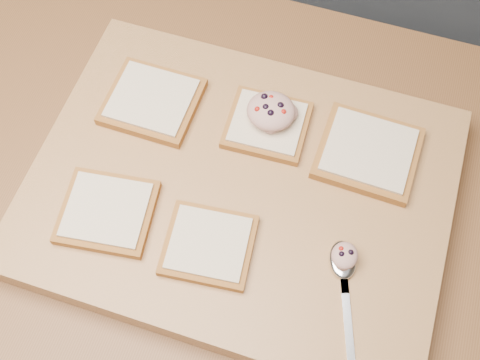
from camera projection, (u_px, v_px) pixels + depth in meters
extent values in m
plane|color=#515459|center=(240.00, 349.00, 1.63)|extent=(4.00, 4.00, 0.00)
cube|color=slate|center=(240.00, 309.00, 1.25)|extent=(1.90, 0.75, 0.84)
cube|color=brown|center=(239.00, 225.00, 0.85)|extent=(2.00, 0.80, 0.06)
cube|color=tan|center=(240.00, 191.00, 0.82)|extent=(0.55, 0.42, 0.04)
cube|color=#945B26|center=(152.00, 102.00, 0.85)|extent=(0.13, 0.12, 0.01)
cube|color=beige|center=(152.00, 98.00, 0.84)|extent=(0.11, 0.10, 0.00)
cube|color=#945B26|center=(267.00, 125.00, 0.83)|extent=(0.11, 0.10, 0.01)
cube|color=beige|center=(267.00, 122.00, 0.82)|extent=(0.10, 0.09, 0.00)
cube|color=#945B26|center=(368.00, 153.00, 0.81)|extent=(0.13, 0.12, 0.01)
cube|color=beige|center=(369.00, 150.00, 0.80)|extent=(0.12, 0.11, 0.00)
cube|color=#945B26|center=(107.00, 212.00, 0.77)|extent=(0.13, 0.12, 0.01)
cube|color=beige|center=(106.00, 210.00, 0.76)|extent=(0.11, 0.10, 0.00)
cube|color=#945B26|center=(209.00, 245.00, 0.75)|extent=(0.12, 0.11, 0.01)
cube|color=beige|center=(209.00, 243.00, 0.74)|extent=(0.10, 0.10, 0.00)
ellipsoid|color=tan|center=(271.00, 111.00, 0.81)|extent=(0.07, 0.06, 0.03)
sphere|color=black|center=(280.00, 106.00, 0.80)|extent=(0.01, 0.01, 0.01)
sphere|color=black|center=(264.00, 97.00, 0.81)|extent=(0.01, 0.01, 0.01)
sphere|color=black|center=(271.00, 113.00, 0.80)|extent=(0.01, 0.01, 0.01)
sphere|color=black|center=(266.00, 107.00, 0.80)|extent=(0.01, 0.01, 0.01)
sphere|color=#A5140C|center=(284.00, 112.00, 0.80)|extent=(0.01, 0.01, 0.01)
sphere|color=#A5140C|center=(271.00, 98.00, 0.81)|extent=(0.01, 0.01, 0.01)
sphere|color=#A5140C|center=(257.00, 109.00, 0.80)|extent=(0.01, 0.01, 0.01)
ellipsoid|color=silver|center=(343.00, 260.00, 0.74)|extent=(0.05, 0.06, 0.01)
cube|color=silver|center=(344.00, 281.00, 0.74)|extent=(0.02, 0.03, 0.00)
cube|color=silver|center=(348.00, 325.00, 0.71)|extent=(0.05, 0.12, 0.00)
ellipsoid|color=tan|center=(345.00, 256.00, 0.73)|extent=(0.03, 0.04, 0.02)
sphere|color=black|center=(351.00, 252.00, 0.72)|extent=(0.01, 0.01, 0.01)
sphere|color=black|center=(342.00, 254.00, 0.72)|extent=(0.01, 0.01, 0.01)
sphere|color=#A5140C|center=(341.00, 249.00, 0.73)|extent=(0.01, 0.01, 0.01)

